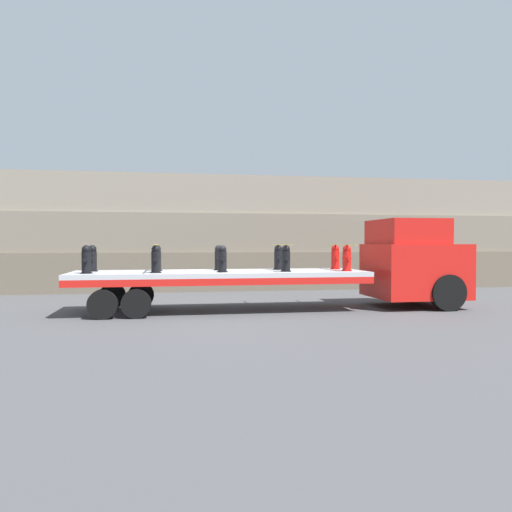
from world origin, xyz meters
The scene contains 17 objects.
ground_plane centered at (0.00, 0.00, 0.00)m, with size 120.00×120.00×0.00m, color #474749.
rock_cliff centered at (0.00, 7.72, 2.54)m, with size 60.00×3.30×5.08m.
truck_cab centered at (6.44, 0.00, 1.44)m, with size 2.78×2.71×2.85m.
flatbed_trailer centered at (-0.55, 0.00, 1.00)m, with size 8.92×2.59×1.22m.
fire_hydrant_black_near_0 centered at (-3.86, -0.55, 1.61)m, with size 0.33×0.53×0.80m.
fire_hydrant_black_far_0 centered at (-3.86, 0.55, 1.61)m, with size 0.33×0.53×0.80m.
fire_hydrant_black_near_1 centered at (-1.93, -0.55, 1.61)m, with size 0.33×0.53×0.80m.
fire_hydrant_black_far_1 centered at (-1.93, 0.55, 1.61)m, with size 0.33×0.53×0.80m.
fire_hydrant_black_near_2 centered at (0.00, -0.55, 1.61)m, with size 0.33×0.53×0.80m.
fire_hydrant_black_far_2 centered at (0.00, 0.55, 1.61)m, with size 0.33×0.53×0.80m.
fire_hydrant_black_near_3 centered at (1.93, -0.55, 1.61)m, with size 0.33×0.53×0.80m.
fire_hydrant_black_far_3 centered at (1.93, 0.55, 1.61)m, with size 0.33×0.53×0.80m.
fire_hydrant_red_near_4 centered at (3.86, -0.55, 1.61)m, with size 0.33×0.53×0.80m.
fire_hydrant_red_far_4 centered at (3.86, 0.55, 1.61)m, with size 0.33×0.53×0.80m.
cargo_strap_rear centered at (-1.93, 0.00, 2.03)m, with size 0.05×2.69×0.01m.
cargo_strap_middle centered at (1.93, 0.00, 2.03)m, with size 0.05×2.69×0.01m.
cargo_strap_front centered at (3.86, 0.00, 2.03)m, with size 0.05×2.69×0.01m.
Camera 1 is at (-1.49, -15.23, 2.07)m, focal length 35.00 mm.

